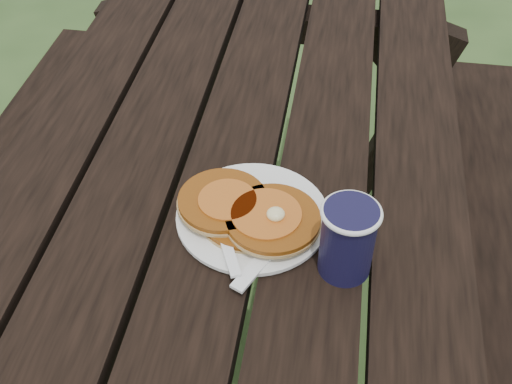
# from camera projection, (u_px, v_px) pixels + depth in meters

# --- Properties ---
(picnic_table) EXTENTS (1.36, 1.80, 0.75)m
(picnic_table) POSITION_uv_depth(u_px,v_px,m) (231.00, 321.00, 1.27)
(picnic_table) COLOR black
(picnic_table) RESTS_ON ground
(plate) EXTENTS (0.29, 0.29, 0.01)m
(plate) POSITION_uv_depth(u_px,v_px,m) (253.00, 217.00, 0.94)
(plate) COLOR white
(plate) RESTS_ON picnic_table
(pancake_stack) EXTENTS (0.21, 0.16, 0.04)m
(pancake_stack) POSITION_uv_depth(u_px,v_px,m) (249.00, 212.00, 0.92)
(pancake_stack) COLOR #88450F
(pancake_stack) RESTS_ON plate
(knife) EXTENTS (0.09, 0.17, 0.00)m
(knife) POSITION_uv_depth(u_px,v_px,m) (273.00, 247.00, 0.89)
(knife) COLOR white
(knife) RESTS_ON plate
(fork) EXTENTS (0.09, 0.16, 0.01)m
(fork) POSITION_uv_depth(u_px,v_px,m) (227.00, 246.00, 0.89)
(fork) COLOR white
(fork) RESTS_ON plate
(coffee_cup) EXTENTS (0.08, 0.08, 0.11)m
(coffee_cup) POSITION_uv_depth(u_px,v_px,m) (348.00, 237.00, 0.84)
(coffee_cup) COLOR black
(coffee_cup) RESTS_ON picnic_table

